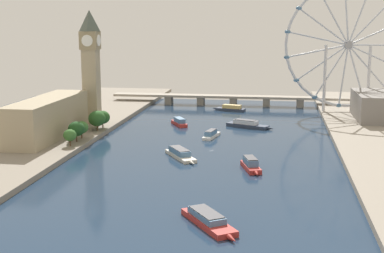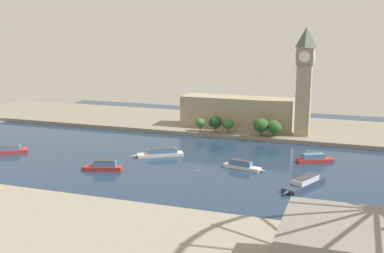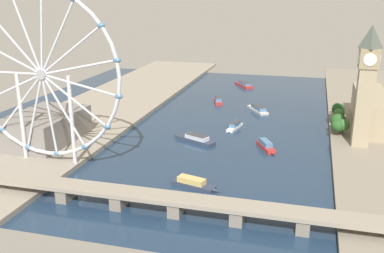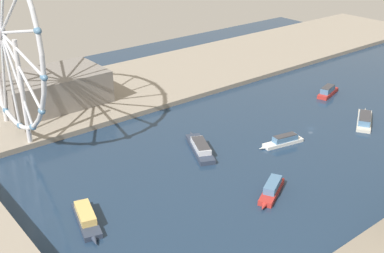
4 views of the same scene
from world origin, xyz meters
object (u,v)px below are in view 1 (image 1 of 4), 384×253
(parliament_block, at_px, (48,118))
(river_bridge, at_px, (233,98))
(tour_boat_4, at_px, (231,108))
(tour_boat_6, at_px, (248,124))
(clock_tower, at_px, (91,65))
(riverside_hall, at_px, (383,106))
(ferris_wheel, at_px, (348,46))
(tour_boat_0, at_px, (179,122))
(tour_boat_3, at_px, (180,154))
(tour_boat_1, at_px, (251,165))
(tour_boat_5, at_px, (211,134))
(tour_boat_2, at_px, (208,220))

(parliament_block, bearing_deg, river_bridge, 58.85)
(tour_boat_4, height_order, tour_boat_6, tour_boat_6)
(clock_tower, xyz_separation_m, riverside_hall, (208.92, 47.41, -31.83))
(ferris_wheel, distance_m, tour_boat_0, 150.25)
(riverside_hall, relative_size, tour_boat_3, 1.89)
(clock_tower, bearing_deg, tour_boat_0, 14.05)
(ferris_wheel, bearing_deg, tour_boat_1, -110.42)
(tour_boat_0, bearing_deg, tour_boat_6, -118.96)
(ferris_wheel, relative_size, tour_boat_6, 2.94)
(parliament_block, xyz_separation_m, tour_boat_1, (129.83, -48.86, -12.76))
(clock_tower, relative_size, parliament_block, 0.89)
(tour_boat_3, height_order, tour_boat_5, tour_boat_5)
(parliament_block, relative_size, tour_boat_3, 2.76)
(tour_boat_5, bearing_deg, riverside_hall, -47.37)
(parliament_block, bearing_deg, tour_boat_5, 15.56)
(parliament_block, xyz_separation_m, tour_boat_3, (89.66, -28.99, -13.18))
(ferris_wheel, bearing_deg, parliament_block, -146.26)
(ferris_wheel, xyz_separation_m, tour_boat_3, (-107.34, -160.58, -53.65))
(tour_boat_4, bearing_deg, tour_boat_1, 113.14)
(parliament_block, xyz_separation_m, tour_boat_5, (100.42, 27.97, -13.21))
(clock_tower, relative_size, tour_boat_3, 2.46)
(riverside_hall, relative_size, tour_boat_4, 2.09)
(ferris_wheel, xyz_separation_m, tour_boat_2, (-79.06, -262.43, -53.76))
(river_bridge, bearing_deg, tour_boat_3, -93.97)
(tour_boat_3, distance_m, tour_boat_4, 169.35)
(clock_tower, relative_size, tour_boat_4, 2.72)
(parliament_block, relative_size, ferris_wheel, 0.86)
(ferris_wheel, bearing_deg, river_bridge, 156.95)
(tour_boat_3, bearing_deg, clock_tower, -167.51)
(tour_boat_3, height_order, tour_boat_4, tour_boat_4)
(tour_boat_6, bearing_deg, river_bridge, 124.82)
(riverside_hall, relative_size, tour_boat_2, 1.84)
(tour_boat_0, height_order, tour_boat_3, tour_boat_0)
(tour_boat_5, bearing_deg, tour_boat_2, -162.08)
(tour_boat_2, relative_size, tour_boat_3, 1.02)
(ferris_wheel, height_order, tour_boat_5, ferris_wheel)
(ferris_wheel, relative_size, river_bridge, 0.47)
(ferris_wheel, height_order, river_bridge, ferris_wheel)
(ferris_wheel, xyz_separation_m, tour_boat_0, (-125.07, -63.82, -53.48))
(riverside_hall, bearing_deg, tour_boat_3, -135.36)
(clock_tower, distance_m, riverside_hall, 216.59)
(riverside_hall, relative_size, river_bridge, 0.28)
(tour_boat_1, bearing_deg, riverside_hall, 132.56)
(river_bridge, height_order, tour_boat_2, river_bridge)
(tour_boat_6, bearing_deg, parliament_block, -126.60)
(ferris_wheel, distance_m, tour_boat_1, 199.77)
(clock_tower, relative_size, tour_boat_6, 2.27)
(river_bridge, height_order, tour_boat_6, river_bridge)
(parliament_block, distance_m, tour_boat_3, 95.14)
(tour_boat_2, xyz_separation_m, tour_boat_6, (4.08, 197.27, 0.19))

